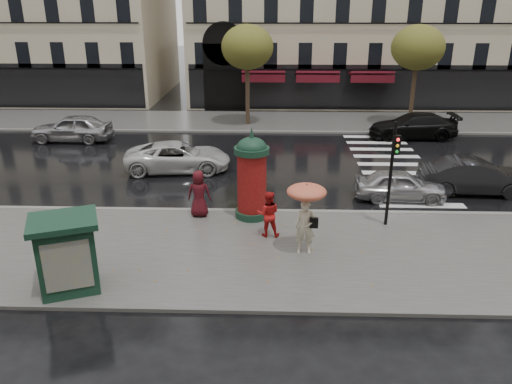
{
  "coord_description": "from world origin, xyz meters",
  "views": [
    {
      "loc": [
        -0.39,
        -15.57,
        8.12
      ],
      "look_at": [
        -0.92,
        1.5,
        1.49
      ],
      "focal_mm": 35.0,
      "sensor_mm": 36.0,
      "label": 1
    }
  ],
  "objects_px": {
    "morris_column": "(252,175)",
    "car_white": "(178,157)",
    "woman_umbrella": "(306,207)",
    "car_far_silver": "(72,128)",
    "car_black": "(413,126)",
    "woman_red": "(268,214)",
    "car_darkgrey": "(475,176)",
    "car_silver": "(400,185)",
    "man_burgundy": "(199,194)",
    "traffic_light": "(393,165)",
    "newsstand": "(67,253)"
  },
  "relations": [
    {
      "from": "traffic_light",
      "to": "car_silver",
      "type": "bearing_deg",
      "value": 68.3
    },
    {
      "from": "man_burgundy",
      "to": "car_black",
      "type": "height_order",
      "value": "man_burgundy"
    },
    {
      "from": "woman_umbrella",
      "to": "car_far_silver",
      "type": "distance_m",
      "value": 19.41
    },
    {
      "from": "car_white",
      "to": "car_silver",
      "type": "bearing_deg",
      "value": -114.56
    },
    {
      "from": "newsstand",
      "to": "car_white",
      "type": "distance_m",
      "value": 11.31
    },
    {
      "from": "traffic_light",
      "to": "car_white",
      "type": "xyz_separation_m",
      "value": [
        -9.07,
        6.52,
        -1.8
      ]
    },
    {
      "from": "car_silver",
      "to": "car_black",
      "type": "distance_m",
      "value": 10.81
    },
    {
      "from": "car_darkgrey",
      "to": "car_far_silver",
      "type": "xyz_separation_m",
      "value": [
        -21.12,
        8.07,
        0.04
      ]
    },
    {
      "from": "car_white",
      "to": "car_black",
      "type": "distance_m",
      "value": 15.05
    },
    {
      "from": "car_silver",
      "to": "traffic_light",
      "type": "bearing_deg",
      "value": 161.06
    },
    {
      "from": "car_black",
      "to": "car_white",
      "type": "bearing_deg",
      "value": -64.38
    },
    {
      "from": "man_burgundy",
      "to": "car_far_silver",
      "type": "height_order",
      "value": "man_burgundy"
    },
    {
      "from": "woman_umbrella",
      "to": "car_far_silver",
      "type": "height_order",
      "value": "woman_umbrella"
    },
    {
      "from": "woman_umbrella",
      "to": "car_white",
      "type": "height_order",
      "value": "woman_umbrella"
    },
    {
      "from": "car_black",
      "to": "car_far_silver",
      "type": "xyz_separation_m",
      "value": [
        -20.87,
        -1.38,
        0.04
      ]
    },
    {
      "from": "woman_umbrella",
      "to": "car_far_silver",
      "type": "bearing_deg",
      "value": 133.13
    },
    {
      "from": "car_black",
      "to": "woman_red",
      "type": "bearing_deg",
      "value": -32.84
    },
    {
      "from": "woman_red",
      "to": "morris_column",
      "type": "relative_size",
      "value": 0.47
    },
    {
      "from": "newsstand",
      "to": "car_silver",
      "type": "height_order",
      "value": "newsstand"
    },
    {
      "from": "car_darkgrey",
      "to": "morris_column",
      "type": "bearing_deg",
      "value": 110.75
    },
    {
      "from": "man_burgundy",
      "to": "morris_column",
      "type": "distance_m",
      "value": 2.21
    },
    {
      "from": "traffic_light",
      "to": "car_silver",
      "type": "height_order",
      "value": "traffic_light"
    },
    {
      "from": "woman_umbrella",
      "to": "traffic_light",
      "type": "xyz_separation_m",
      "value": [
        3.23,
        2.25,
        0.76
      ]
    },
    {
      "from": "traffic_light",
      "to": "car_black",
      "type": "relative_size",
      "value": 0.75
    },
    {
      "from": "car_darkgrey",
      "to": "woman_red",
      "type": "bearing_deg",
      "value": 120.86
    },
    {
      "from": "traffic_light",
      "to": "newsstand",
      "type": "xyz_separation_m",
      "value": [
        -10.24,
        -4.72,
        -1.25
      ]
    },
    {
      "from": "traffic_light",
      "to": "man_burgundy",
      "type": "bearing_deg",
      "value": 174.63
    },
    {
      "from": "woman_umbrella",
      "to": "traffic_light",
      "type": "bearing_deg",
      "value": 34.88
    },
    {
      "from": "morris_column",
      "to": "car_white",
      "type": "height_order",
      "value": "morris_column"
    },
    {
      "from": "car_darkgrey",
      "to": "newsstand",
      "type": "bearing_deg",
      "value": 122.75
    },
    {
      "from": "car_silver",
      "to": "car_darkgrey",
      "type": "bearing_deg",
      "value": -72.93
    },
    {
      "from": "morris_column",
      "to": "car_silver",
      "type": "height_order",
      "value": "morris_column"
    },
    {
      "from": "man_burgundy",
      "to": "car_silver",
      "type": "bearing_deg",
      "value": -165.68
    },
    {
      "from": "woman_umbrella",
      "to": "newsstand",
      "type": "bearing_deg",
      "value": -160.58
    },
    {
      "from": "woman_red",
      "to": "car_black",
      "type": "height_order",
      "value": "woman_red"
    },
    {
      "from": "car_silver",
      "to": "morris_column",
      "type": "bearing_deg",
      "value": 112.57
    },
    {
      "from": "man_burgundy",
      "to": "morris_column",
      "type": "height_order",
      "value": "morris_column"
    },
    {
      "from": "morris_column",
      "to": "car_black",
      "type": "bearing_deg",
      "value": 52.93
    },
    {
      "from": "morris_column",
      "to": "car_silver",
      "type": "relative_size",
      "value": 0.94
    },
    {
      "from": "newsstand",
      "to": "car_silver",
      "type": "distance_m",
      "value": 13.76
    },
    {
      "from": "morris_column",
      "to": "car_far_silver",
      "type": "distance_m",
      "value": 16.0
    },
    {
      "from": "traffic_light",
      "to": "car_far_silver",
      "type": "height_order",
      "value": "traffic_light"
    },
    {
      "from": "man_burgundy",
      "to": "newsstand",
      "type": "bearing_deg",
      "value": 59.6
    },
    {
      "from": "woman_umbrella",
      "to": "woman_red",
      "type": "height_order",
      "value": "woman_umbrella"
    },
    {
      "from": "newsstand",
      "to": "woman_umbrella",
      "type": "bearing_deg",
      "value": 19.42
    },
    {
      "from": "car_white",
      "to": "car_black",
      "type": "height_order",
      "value": "car_black"
    },
    {
      "from": "traffic_light",
      "to": "car_far_silver",
      "type": "xyz_separation_m",
      "value": [
        -16.48,
        11.89,
        -1.72
      ]
    },
    {
      "from": "newsstand",
      "to": "car_white",
      "type": "xyz_separation_m",
      "value": [
        1.18,
        11.24,
        -0.56
      ]
    },
    {
      "from": "woman_red",
      "to": "car_darkgrey",
      "type": "height_order",
      "value": "woman_red"
    },
    {
      "from": "newsstand",
      "to": "car_far_silver",
      "type": "bearing_deg",
      "value": 110.58
    }
  ]
}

